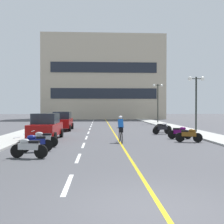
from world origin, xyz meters
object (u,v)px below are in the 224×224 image
at_px(motorcycle_2, 35,142).
at_px(motorcycle_5, 180,132).
at_px(motorcycle_3, 43,139).
at_px(parked_car_mid, 62,121).
at_px(parked_car_near, 46,126).
at_px(motorcycle_4, 189,135).
at_px(motorcycle_1, 29,147).
at_px(street_lamp_far, 158,95).
at_px(street_lamp_mid, 196,91).
at_px(motorcycle_7, 163,127).
at_px(motorcycle_6, 162,128).
at_px(cyclist_rider, 121,128).

bearing_deg(motorcycle_2, motorcycle_5, 30.10).
bearing_deg(motorcycle_3, parked_car_mid, 92.16).
bearing_deg(parked_car_mid, motorcycle_3, -87.84).
height_order(parked_car_near, motorcycle_4, parked_car_near).
height_order(motorcycle_2, motorcycle_4, same).
xyz_separation_m(parked_car_near, motorcycle_3, (0.52, -3.62, -0.44)).
bearing_deg(motorcycle_1, parked_car_near, 94.95).
bearing_deg(motorcycle_3, street_lamp_far, 62.80).
bearing_deg(motorcycle_2, street_lamp_mid, 38.85).
relative_size(street_lamp_mid, parked_car_near, 1.14).
distance_m(motorcycle_4, motorcycle_7, 6.84).
bearing_deg(street_lamp_far, parked_car_near, -122.62).
distance_m(motorcycle_6, cyclist_rider, 6.46).
xyz_separation_m(motorcycle_2, motorcycle_3, (0.02, 1.63, 0.00)).
height_order(parked_car_mid, motorcycle_4, parked_car_mid).
bearing_deg(motorcycle_5, motorcycle_2, -149.90).
height_order(street_lamp_far, cyclist_rider, street_lamp_far).
distance_m(motorcycle_3, motorcycle_6, 10.98).
xyz_separation_m(street_lamp_far, motorcycle_6, (-3.14, -15.50, -3.63)).
relative_size(parked_car_mid, motorcycle_5, 2.48).
bearing_deg(motorcycle_7, cyclist_rider, -123.08).
relative_size(motorcycle_1, motorcycle_2, 1.03).
height_order(motorcycle_1, motorcycle_2, same).
xyz_separation_m(street_lamp_mid, cyclist_rider, (-7.07, -5.85, -2.78)).
distance_m(parked_car_mid, motorcycle_2, 13.06).
bearing_deg(motorcycle_3, motorcycle_2, -90.69).
xyz_separation_m(parked_car_mid, motorcycle_7, (9.31, -2.85, -0.44)).
height_order(street_lamp_mid, motorcycle_7, street_lamp_mid).
xyz_separation_m(motorcycle_6, motorcycle_7, (0.44, 1.53, 0.00)).
bearing_deg(motorcycle_4, motorcycle_1, -150.56).
bearing_deg(motorcycle_4, parked_car_mid, 133.91).
bearing_deg(street_lamp_far, motorcycle_2, -115.65).
height_order(motorcycle_7, cyclist_rider, cyclist_rider).
relative_size(motorcycle_2, motorcycle_7, 0.97).
xyz_separation_m(parked_car_near, cyclist_rider, (5.06, -1.73, -0.03)).
bearing_deg(motorcycle_3, cyclist_rider, 22.63).
xyz_separation_m(street_lamp_far, motorcycle_7, (-2.70, -13.97, -3.63)).
height_order(motorcycle_2, cyclist_rider, cyclist_rider).
distance_m(parked_car_near, motorcycle_2, 5.29).
bearing_deg(street_lamp_mid, motorcycle_4, -114.15).
height_order(street_lamp_far, parked_car_mid, street_lamp_far).
bearing_deg(street_lamp_mid, motorcycle_2, -141.15).
bearing_deg(motorcycle_4, motorcycle_5, 90.64).
height_order(motorcycle_1, cyclist_rider, cyclist_rider).
bearing_deg(street_lamp_far, motorcycle_5, -98.06).
bearing_deg(parked_car_near, motorcycle_1, -85.05).
distance_m(motorcycle_6, motorcycle_7, 1.59).
relative_size(motorcycle_1, motorcycle_7, 1.00).
relative_size(parked_car_near, parked_car_mid, 1.00).
bearing_deg(parked_car_near, motorcycle_6, 20.81).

